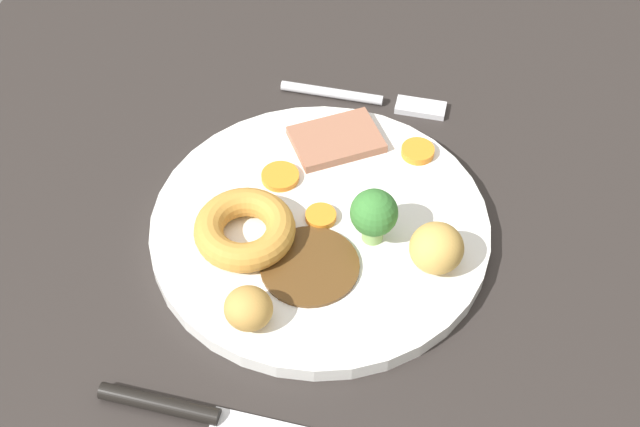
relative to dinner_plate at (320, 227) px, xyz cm
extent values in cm
cube|color=#2B2623|center=(2.96, 2.84, -2.50)|extent=(120.00, 84.00, 3.60)
cylinder|color=white|center=(0.00, 0.00, 0.00)|extent=(26.79, 26.79, 1.40)
cylinder|color=#563819|center=(4.51, 0.25, 0.85)|extent=(7.53, 7.53, 0.30)
cube|color=#9E664C|center=(-8.88, -0.64, 1.10)|extent=(8.30, 8.93, 0.80)
torus|color=#C68938|center=(2.52, -5.22, 1.84)|extent=(7.83, 7.83, 2.29)
ellipsoid|color=tan|center=(2.05, 9.33, 2.58)|extent=(5.06, 5.05, 3.75)
ellipsoid|color=#BC8C42|center=(10.11, -2.83, 2.19)|extent=(4.06, 4.14, 2.98)
cylinder|color=orange|center=(-0.32, -0.01, 0.99)|extent=(2.45, 2.45, 0.58)
cylinder|color=orange|center=(-3.78, -4.23, 0.95)|extent=(3.13, 3.13, 0.51)
cylinder|color=orange|center=(-9.13, 6.32, 1.03)|extent=(2.78, 2.78, 0.66)
cylinder|color=#8CB766|center=(0.64, 4.30, 1.54)|extent=(1.67, 1.67, 1.69)
sphere|color=#387A33|center=(0.64, 4.30, 3.67)|extent=(3.66, 3.66, 3.66)
cylinder|color=silver|center=(-16.08, -2.62, -0.25)|extent=(0.93, 9.50, 0.90)
cube|color=silver|center=(-16.10, 5.63, -0.40)|extent=(2.01, 4.51, 0.60)
cylinder|color=black|center=(17.47, -7.12, -0.10)|extent=(1.32, 8.52, 1.20)
camera|label=1|loc=(41.91, 9.73, 52.12)|focal=47.87mm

